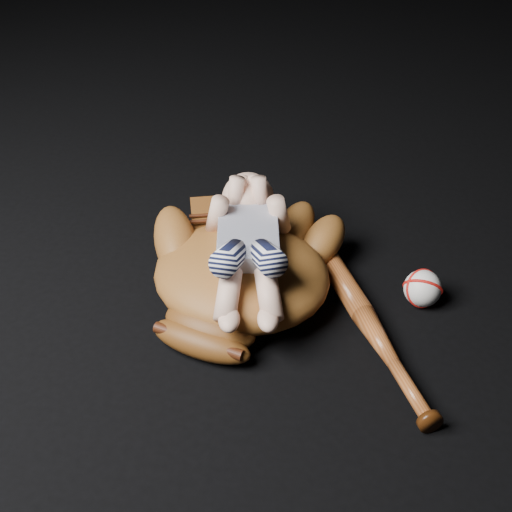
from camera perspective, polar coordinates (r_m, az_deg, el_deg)
name	(u,v)px	position (r m, az deg, el deg)	size (l,w,h in m)	color
baseball_glove	(241,267)	(1.14, -1.31, -1.02)	(0.39, 0.45, 0.14)	brown
newborn_baby	(248,243)	(1.10, -0.70, 1.18)	(0.17, 0.38, 0.15)	#E2AD91
baseball_bat	(369,324)	(1.11, 10.02, -5.97)	(0.04, 0.45, 0.04)	brown
baseball	(423,288)	(1.19, 14.59, -2.80)	(0.07, 0.07, 0.07)	white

